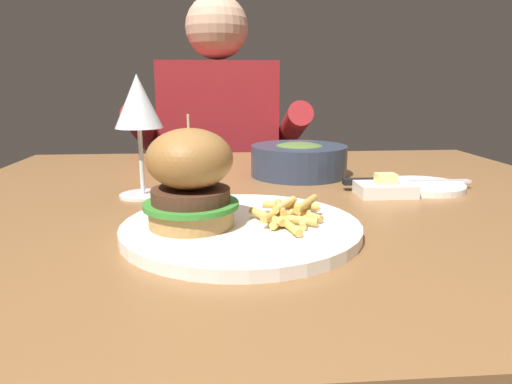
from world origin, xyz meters
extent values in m
cube|color=brown|center=(0.00, 0.00, 0.72)|extent=(1.10, 0.94, 0.04)
cylinder|color=brown|center=(-0.49, 0.41, 0.35)|extent=(0.06, 0.06, 0.70)
cylinder|color=brown|center=(0.49, 0.41, 0.35)|extent=(0.06, 0.06, 0.70)
cylinder|color=white|center=(-0.06, -0.19, 0.75)|extent=(0.28, 0.28, 0.01)
cylinder|color=#B78447|center=(-0.12, -0.19, 0.77)|extent=(0.10, 0.10, 0.02)
cylinder|color=#38842D|center=(-0.12, -0.19, 0.78)|extent=(0.11, 0.11, 0.01)
cylinder|color=#4C2D1E|center=(-0.12, -0.19, 0.79)|extent=(0.09, 0.09, 0.02)
ellipsoid|color=#9C6A35|center=(-0.12, -0.19, 0.83)|extent=(0.10, 0.10, 0.07)
cylinder|color=#CCB78C|center=(-0.12, -0.19, 0.86)|extent=(0.00, 0.00, 0.05)
cylinder|color=#EABC5B|center=(0.01, -0.19, 0.76)|extent=(0.02, 0.07, 0.01)
cylinder|color=#E0B251|center=(0.01, -0.18, 0.76)|extent=(0.04, 0.05, 0.01)
cylinder|color=#E0B251|center=(0.00, -0.20, 0.76)|extent=(0.05, 0.03, 0.01)
cylinder|color=gold|center=(-0.02, -0.19, 0.77)|extent=(0.04, 0.06, 0.01)
cylinder|color=#E0B251|center=(-0.03, -0.19, 0.76)|extent=(0.04, 0.06, 0.01)
cylinder|color=#E0B251|center=(-0.01, -0.22, 0.76)|extent=(0.02, 0.07, 0.01)
cylinder|color=gold|center=(0.00, -0.16, 0.76)|extent=(0.07, 0.03, 0.01)
cylinder|color=gold|center=(-0.02, -0.18, 0.77)|extent=(0.01, 0.05, 0.01)
cylinder|color=#EABC5B|center=(-0.02, -0.20, 0.76)|extent=(0.04, 0.06, 0.01)
cylinder|color=#EABC5B|center=(-0.01, -0.18, 0.77)|extent=(0.04, 0.05, 0.01)
cylinder|color=gold|center=(0.02, -0.17, 0.77)|extent=(0.04, 0.06, 0.01)
cylinder|color=silver|center=(-0.21, 0.01, 0.74)|extent=(0.07, 0.07, 0.00)
cylinder|color=silver|center=(-0.21, 0.01, 0.80)|extent=(0.01, 0.01, 0.10)
cone|color=silver|center=(-0.21, 0.01, 0.89)|extent=(0.07, 0.07, 0.08)
cylinder|color=white|center=(0.26, 0.02, 0.74)|extent=(0.13, 0.13, 0.01)
cube|color=silver|center=(0.26, 0.02, 0.75)|extent=(0.16, 0.01, 0.00)
cube|color=black|center=(0.15, 0.02, 0.76)|extent=(0.06, 0.02, 0.01)
cube|color=white|center=(0.17, -0.01, 0.75)|extent=(0.09, 0.06, 0.02)
cube|color=#F4E58C|center=(0.17, -0.01, 0.77)|extent=(0.03, 0.02, 0.02)
cylinder|color=#2D384C|center=(0.06, 0.16, 0.77)|extent=(0.19, 0.19, 0.06)
ellipsoid|color=#4C662D|center=(0.06, 0.16, 0.79)|extent=(0.10, 0.10, 0.02)
cube|color=#282833|center=(-0.09, 0.75, 0.23)|extent=(0.30, 0.22, 0.46)
cube|color=maroon|center=(-0.09, 0.75, 0.72)|extent=(0.36, 0.20, 0.52)
sphere|color=tan|center=(-0.09, 0.75, 1.08)|extent=(0.19, 0.19, 0.19)
cylinder|color=maroon|center=(-0.31, 0.67, 0.78)|extent=(0.07, 0.34, 0.18)
cylinder|color=maroon|center=(0.13, 0.67, 0.78)|extent=(0.07, 0.34, 0.18)
camera|label=1|loc=(-0.09, -0.71, 0.92)|focal=32.00mm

